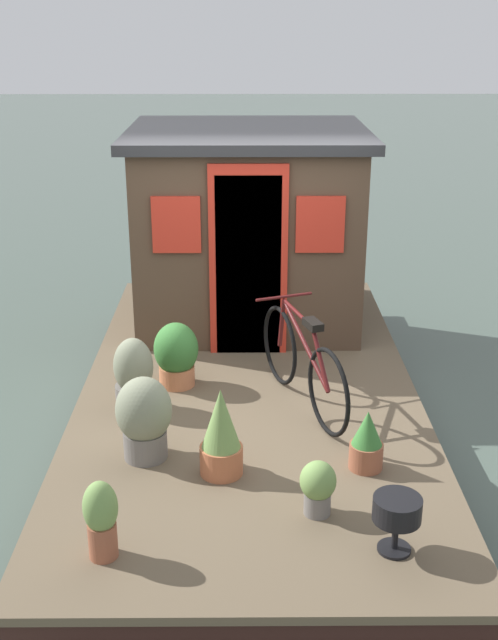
{
  "coord_description": "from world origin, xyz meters",
  "views": [
    {
      "loc": [
        -6.21,
        0.04,
        3.43
      ],
      "look_at": [
        -0.2,
        0.0,
        1.08
      ],
      "focal_mm": 44.58,
      "sensor_mm": 36.0,
      "label": 1
    }
  ],
  "objects": [
    {
      "name": "ground_plane",
      "position": [
        0.0,
        0.0,
        0.0
      ],
      "size": [
        60.0,
        60.0,
        0.0
      ],
      "primitive_type": "plane",
      "color": "#47564C"
    },
    {
      "name": "potted_plant_succulent",
      "position": [
        -1.32,
        -0.82,
        0.59
      ],
      "size": [
        0.24,
        0.24,
        0.45
      ],
      "color": "#935138",
      "rests_on": "houseboat_deck"
    },
    {
      "name": "potted_plant_lavender",
      "position": [
        -0.39,
        0.93,
        0.68
      ],
      "size": [
        0.32,
        0.32,
        0.62
      ],
      "color": "slate",
      "rests_on": "houseboat_deck"
    },
    {
      "name": "potted_plant_geranium",
      "position": [
        -1.15,
        0.76,
        0.71
      ],
      "size": [
        0.41,
        0.41,
        0.63
      ],
      "color": "slate",
      "rests_on": "houseboat_deck"
    },
    {
      "name": "bicycle",
      "position": [
        -0.35,
        -0.43,
        0.76
      ],
      "size": [
        1.57,
        0.68,
        0.83
      ],
      "color": "black",
      "rests_on": "houseboat_deck"
    },
    {
      "name": "houseboat_deck",
      "position": [
        0.0,
        0.0,
        0.19
      ],
      "size": [
        5.63,
        2.88,
        0.38
      ],
      "color": "brown",
      "rests_on": "ground_plane"
    },
    {
      "name": "potted_plant_rosemary",
      "position": [
        -1.86,
        -0.43,
        0.58
      ],
      "size": [
        0.24,
        0.24,
        0.38
      ],
      "color": "slate",
      "rests_on": "houseboat_deck"
    },
    {
      "name": "potted_plant_thyme",
      "position": [
        0.04,
        0.63,
        0.67
      ],
      "size": [
        0.38,
        0.38,
        0.57
      ],
      "color": "#C6754C",
      "rests_on": "houseboat_deck"
    },
    {
      "name": "potted_plant_ivy",
      "position": [
        -1.38,
        0.2,
        0.69
      ],
      "size": [
        0.3,
        0.3,
        0.65
      ],
      "color": "#B2603D",
      "rests_on": "houseboat_deck"
    },
    {
      "name": "houseboat_cabin",
      "position": [
        1.71,
        0.0,
        1.37
      ],
      "size": [
        2.09,
        2.36,
        1.97
      ],
      "color": "#4C3828",
      "rests_on": "houseboat_deck"
    },
    {
      "name": "potted_plant_mint",
      "position": [
        -2.29,
        0.88,
        0.65
      ],
      "size": [
        0.21,
        0.21,
        0.51
      ],
      "color": "#935138",
      "rests_on": "houseboat_deck"
    },
    {
      "name": "charcoal_grill",
      "position": [
        -2.25,
        -0.87,
        0.65
      ],
      "size": [
        0.29,
        0.29,
        0.37
      ],
      "color": "black",
      "rests_on": "houseboat_deck"
    }
  ]
}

